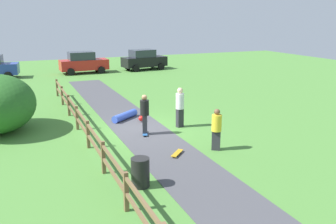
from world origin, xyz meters
TOP-DOWN VIEW (x-y plane):
  - ground_plane at (0.00, 0.00)m, footprint 60.00×60.00m
  - asphalt_path at (0.00, 0.00)m, footprint 2.40×28.00m
  - wooden_fence at (-2.60, 0.00)m, footprint 0.12×18.12m
  - trash_bin at (-1.80, -5.21)m, footprint 0.56×0.56m
  - skater_riding at (-0.04, -0.63)m, footprint 0.48×0.82m
  - skater_fallen at (-0.12, 1.94)m, footprint 1.55×1.55m
  - skateboard_loose at (0.26, -3.36)m, footprint 0.71×0.71m
  - bystander_yellow at (1.86, -3.42)m, footprint 0.53×0.53m
  - bystander_white at (1.84, -0.15)m, footprint 0.47×0.47m
  - parked_car_red at (0.74, 18.13)m, footprint 4.26×2.11m
  - parked_car_black at (6.48, 18.13)m, footprint 4.40×2.47m

SIDE VIEW (x-z plane):
  - ground_plane at x=0.00m, z-range 0.00..0.00m
  - asphalt_path at x=0.00m, z-range 0.00..0.02m
  - skateboard_loose at x=0.26m, z-range 0.05..0.13m
  - skater_fallen at x=-0.12m, z-range 0.02..0.38m
  - trash_bin at x=-1.80m, z-range 0.00..0.90m
  - wooden_fence at x=-2.60m, z-range 0.12..1.22m
  - bystander_yellow at x=1.86m, z-range 0.08..1.70m
  - parked_car_red at x=0.74m, z-range 0.00..1.92m
  - parked_car_black at x=6.48m, z-range 0.00..1.92m
  - skater_riding at x=-0.04m, z-range 0.12..1.88m
  - bystander_white at x=1.84m, z-range 0.10..1.95m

